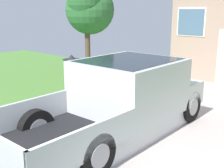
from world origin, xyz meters
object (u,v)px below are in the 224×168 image
person_with_hat (72,85)px  front_yard_tree (88,8)px  handbag (60,116)px  pickup_truck (122,100)px

person_with_hat → front_yard_tree: front_yard_tree is taller
handbag → front_yard_tree: bearing=130.4°
pickup_truck → front_yard_tree: (-5.50, 3.99, 2.06)m
pickup_truck → handbag: size_ratio=12.71×
pickup_truck → front_yard_tree: 7.10m
pickup_truck → front_yard_tree: bearing=142.1°
pickup_truck → front_yard_tree: front_yard_tree is taller
pickup_truck → person_with_hat: size_ratio=3.14×
front_yard_tree → person_with_hat: bearing=-46.4°
pickup_truck → person_with_hat: 1.42m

